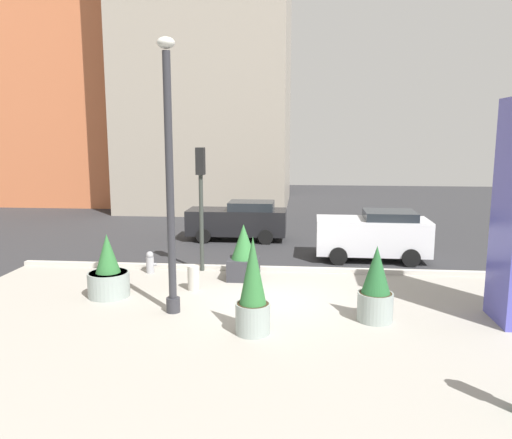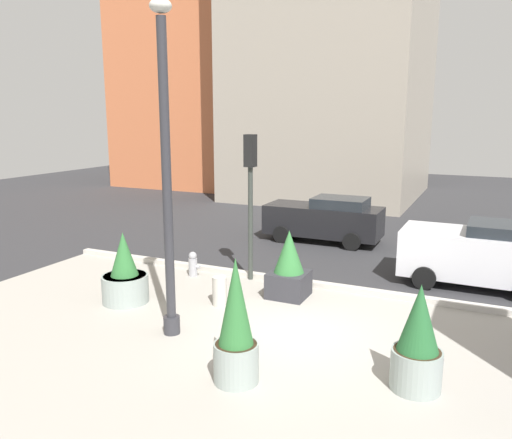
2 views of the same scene
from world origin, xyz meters
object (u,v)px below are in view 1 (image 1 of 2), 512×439
potted_plant_near_right (108,273)px  concrete_bollard (194,278)px  car_curb_west (373,235)px  potted_plant_near_left (376,288)px  car_passing_lane (239,220)px  lamp_post (170,184)px  potted_plant_mid_plaza (253,292)px  traffic_light_far_side (201,188)px  fire_hydrant (150,262)px  potted_plant_curbside (244,255)px

potted_plant_near_right → concrete_bollard: potted_plant_near_right is taller
concrete_bollard → car_curb_west: (5.87, 4.36, 0.58)m
potted_plant_near_left → car_passing_lane: (-4.66, 9.61, 0.02)m
car_curb_west → car_passing_lane: (-5.47, 3.17, -0.07)m
potted_plant_near_left → concrete_bollard: potted_plant_near_left is taller
lamp_post → potted_plant_mid_plaza: 3.48m
concrete_bollard → traffic_light_far_side: size_ratio=0.18×
lamp_post → potted_plant_near_left: (5.18, -0.14, -2.52)m
lamp_post → concrete_bollard: bearing=86.3°
lamp_post → traffic_light_far_side: size_ratio=1.65×
car_passing_lane → concrete_bollard: bearing=-93.0°
car_curb_west → potted_plant_near_left: bearing=-97.2°
fire_hydrant → car_curb_west: car_curb_west is taller
fire_hydrant → car_curb_west: (7.74, 2.60, 0.58)m
traffic_light_far_side → car_passing_lane: bearing=83.8°
lamp_post → traffic_light_far_side: bearing=90.8°
potted_plant_mid_plaza → fire_hydrant: (-3.97, 4.93, -0.64)m
potted_plant_mid_plaza → potted_plant_near_left: 3.16m
potted_plant_mid_plaza → potted_plant_curbside: 4.56m
potted_plant_curbside → car_passing_lane: 6.29m
potted_plant_near_left → car_passing_lane: size_ratio=0.44×
potted_plant_near_left → concrete_bollard: (-5.06, 2.08, -0.48)m
car_curb_west → potted_plant_mid_plaza: bearing=-116.6°
fire_hydrant → car_passing_lane: size_ratio=0.17×
lamp_post → fire_hydrant: lamp_post is taller
potted_plant_curbside → potted_plant_mid_plaza: bearing=-80.6°
lamp_post → fire_hydrant: bearing=115.3°
potted_plant_near_right → car_passing_lane: (2.70, 8.34, 0.19)m
potted_plant_mid_plaza → car_curb_west: 8.42m
potted_plant_near_right → potted_plant_curbside: 4.23m
concrete_bollard → traffic_light_far_side: traffic_light_far_side is taller
potted_plant_near_left → car_curb_west: bearing=82.8°
potted_plant_near_right → car_passing_lane: potted_plant_near_right is taller
traffic_light_far_side → lamp_post: bearing=-89.2°
car_passing_lane → potted_plant_curbside: bearing=-81.3°
lamp_post → potted_plant_near_right: size_ratio=3.77×
concrete_bollard → traffic_light_far_side: bearing=94.7°
potted_plant_near_left → car_passing_lane: potted_plant_near_left is taller
car_curb_west → potted_plant_curbside: bearing=-146.0°
lamp_post → potted_plant_mid_plaza: (2.22, -1.24, -2.37)m
car_curb_west → fire_hydrant: bearing=-161.4°
potted_plant_curbside → car_curb_west: size_ratio=0.44×
concrete_bollard → potted_plant_mid_plaza: bearing=-56.6°
potted_plant_mid_plaza → potted_plant_curbside: bearing=99.4°
potted_plant_mid_plaza → car_curb_west: bearing=63.4°
potted_plant_near_left → concrete_bollard: size_ratio=2.57×
traffic_light_far_side → potted_plant_curbside: bearing=-30.1°
fire_hydrant → lamp_post: bearing=-64.7°
potted_plant_near_right → car_passing_lane: size_ratio=0.42×
potted_plant_curbside → car_curb_west: 5.44m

